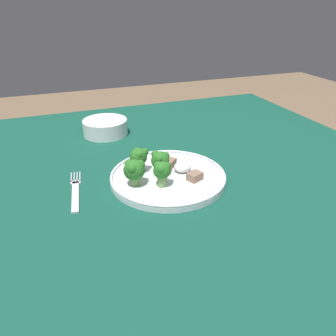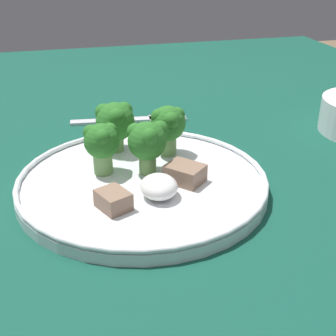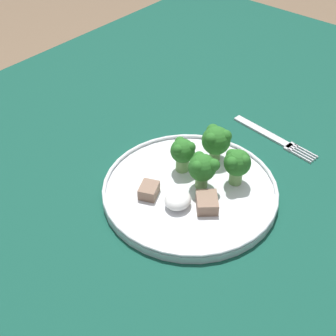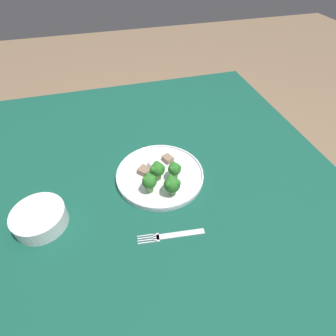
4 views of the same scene
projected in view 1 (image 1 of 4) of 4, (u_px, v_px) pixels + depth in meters
table at (143, 208)px, 0.82m from camera, size 1.37×1.18×0.76m
dinner_plate at (168, 177)px, 0.77m from camera, size 0.27×0.27×0.02m
fork at (75, 191)px, 0.73m from camera, size 0.04×0.17×0.00m
cream_bowl at (105, 127)px, 1.03m from camera, size 0.14×0.14×0.05m
broccoli_floret_near_rim_left at (140, 157)px, 0.77m from camera, size 0.04×0.04×0.06m
broccoli_floret_center_left at (160, 160)px, 0.75m from camera, size 0.04×0.04×0.06m
broccoli_floret_back_left at (162, 171)px, 0.71m from camera, size 0.04×0.04×0.06m
broccoli_floret_front_left at (134, 170)px, 0.71m from camera, size 0.05×0.05×0.06m
meat_slice_front_slice at (195, 176)px, 0.75m from camera, size 0.04×0.04×0.02m
meat_slice_middle_slice at (168, 163)px, 0.81m from camera, size 0.05×0.05×0.02m
sauce_dollop at (182, 167)px, 0.78m from camera, size 0.04×0.04×0.02m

